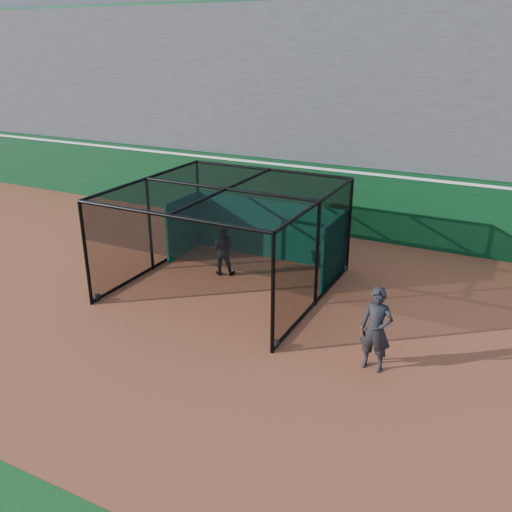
% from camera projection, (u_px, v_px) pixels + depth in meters
% --- Properties ---
extents(ground, '(120.00, 120.00, 0.00)m').
position_uv_depth(ground, '(212.00, 339.00, 12.67)').
color(ground, brown).
rests_on(ground, ground).
extents(outfield_wall, '(50.00, 0.50, 2.50)m').
position_uv_depth(outfield_wall, '(335.00, 198.00, 19.25)').
color(outfield_wall, '#093617').
rests_on(outfield_wall, ground).
extents(grandstand, '(50.00, 7.85, 8.95)m').
position_uv_depth(grandstand, '(371.00, 97.00, 21.20)').
color(grandstand, '#4C4C4F').
rests_on(grandstand, ground).
extents(batting_cage, '(5.37, 5.40, 2.83)m').
position_uv_depth(batting_cage, '(228.00, 239.00, 14.91)').
color(batting_cage, black).
rests_on(batting_cage, ground).
extents(batter, '(0.92, 0.83, 1.56)m').
position_uv_depth(batter, '(222.00, 249.00, 15.96)').
color(batter, black).
rests_on(batter, ground).
extents(on_deck_player, '(0.70, 0.47, 1.86)m').
position_uv_depth(on_deck_player, '(376.00, 330.00, 11.19)').
color(on_deck_player, black).
rests_on(on_deck_player, ground).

